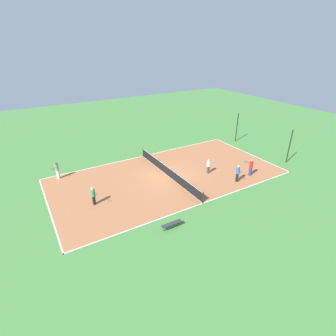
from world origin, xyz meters
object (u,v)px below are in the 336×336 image
Objects in this scene: player_near_blue at (238,172)px; player_baseline_gray at (57,169)px; player_near_white at (208,165)px; player_coach_red at (251,166)px; tennis_ball_far_baseline at (69,221)px; fence_post_back_left at (237,127)px; player_far_green at (93,195)px; tennis_ball_near_net at (70,214)px; tennis_ball_right_alley at (103,182)px; bench at (172,224)px; fence_post_back_right at (289,147)px; tennis_net at (168,171)px.

player_baseline_gray is (-9.69, -14.99, 0.01)m from player_near_blue.
player_baseline_gray is (-6.80, -13.69, 0.16)m from player_near_white.
tennis_ball_far_baseline is at bearing 61.93° from player_coach_red.
player_far_green is at bearing -75.91° from fence_post_back_left.
player_far_green reaches higher than tennis_ball_near_net.
tennis_ball_far_baseline is at bearing -42.50° from tennis_ball_right_alley.
player_near_white is 0.88× the size of player_coach_red.
fence_post_back_right reaches higher than bench.
bench is 24.07× the size of tennis_ball_near_net.
fence_post_back_right is (-3.21, 17.37, 1.54)m from bench.
player_baseline_gray is 26.40× the size of tennis_ball_far_baseline.
player_near_blue is at bearing 74.52° from player_coach_red.
player_coach_red is at bearing -35.82° from fence_post_back_left.
fence_post_back_left reaches higher than tennis_ball_near_net.
player_near_white is 0.94× the size of player_far_green.
player_baseline_gray reaches higher than tennis_ball_right_alley.
player_near_white is (-2.89, -1.29, -0.14)m from player_near_blue.
player_near_white is at bearing 35.41° from bench.
bench is 1.04× the size of player_near_white.
fence_post_back_left is at bearing 180.00° from fence_post_back_right.
tennis_net is 7.45× the size of player_near_white.
tennis_ball_right_alley is (3.16, 3.57, -1.01)m from player_baseline_gray.
player_near_blue is 0.46× the size of fence_post_back_left.
tennis_ball_near_net is (0.38, -2.13, -0.92)m from player_far_green.
bench is at bearing 13.02° from tennis_ball_right_alley.
player_near_blue reaches higher than tennis_net.
player_near_white reaches higher than tennis_ball_far_baseline.
tennis_ball_near_net is at bearing 30.90° from player_baseline_gray.
tennis_net is 7.13× the size of bench.
player_baseline_gray is 26.40× the size of tennis_ball_near_net.
player_near_white is at bearing 67.36° from tennis_net.
fence_post_back_left is (-11.38, 17.37, 1.54)m from bench.
bench is at bearing 47.36° from tennis_ball_near_net.
fence_post_back_left is at bearing -58.58° from player_coach_red.
fence_post_back_right is (2.45, 9.40, 1.02)m from player_near_white.
player_baseline_gray is at bearing -92.68° from fence_post_back_left.
tennis_ball_right_alley is 6.26m from tennis_ball_far_baseline.
player_far_green is at bearing 119.32° from tennis_ball_far_baseline.
player_baseline_gray is 26.40× the size of tennis_ball_right_alley.
bench is 13.73m from player_baseline_gray.
player_coach_red is 10.33m from fence_post_back_left.
player_coach_red reaches higher than tennis_net.
tennis_ball_right_alley is (-6.26, -13.49, -1.00)m from player_coach_red.
player_coach_red is at bearing 65.11° from tennis_ball_right_alley.
fence_post_back_right is (9.25, 23.09, 0.87)m from player_baseline_gray.
player_far_green is 22.04m from fence_post_back_left.
player_coach_red is at bearing 95.36° from player_baseline_gray.
tennis_ball_right_alley is at bearing 82.75° from player_baseline_gray.
tennis_net reaches higher than tennis_ball_right_alley.
tennis_ball_right_alley is at bearing -92.58° from player_near_blue.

